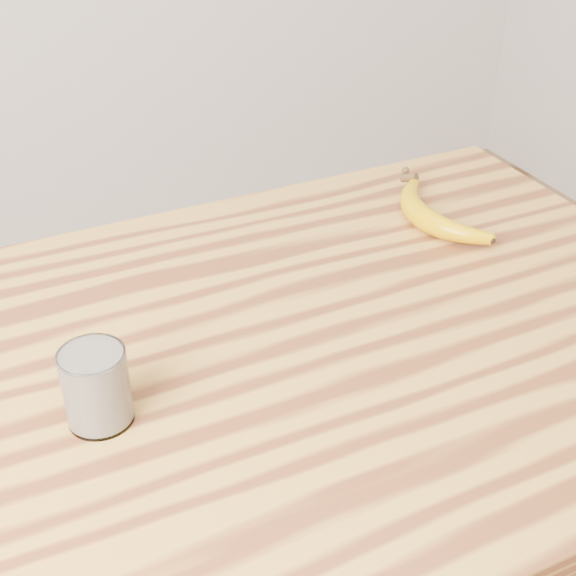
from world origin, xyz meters
name	(u,v)px	position (x,y,z in m)	size (l,w,h in m)	color
table	(278,424)	(0.00, 0.00, 0.77)	(1.20, 0.80, 0.90)	#AF7D32
smoothie_glass	(96,386)	(-0.23, -0.03, 0.95)	(0.07, 0.07, 0.09)	white
banana	(421,217)	(0.33, 0.18, 0.92)	(0.11, 0.30, 0.04)	#C69500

